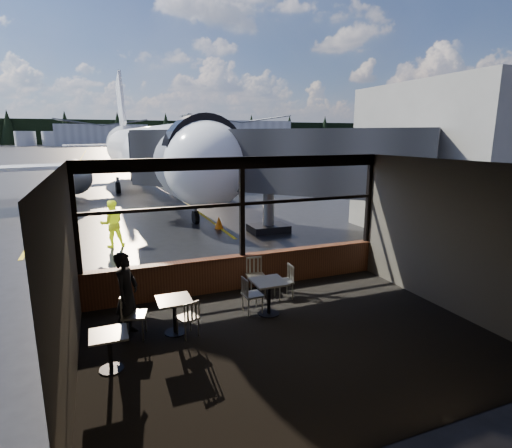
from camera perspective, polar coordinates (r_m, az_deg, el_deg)
ground_plane at (r=129.67m, az=-20.42°, el=9.92°), size 520.00×520.00×0.00m
carpet_floor at (r=8.40m, az=5.28°, el=-16.02°), size 8.00×6.00×0.01m
ceiling at (r=7.41m, az=5.82°, el=8.45°), size 8.00×6.00×0.04m
wall_left at (r=6.97m, az=-25.54°, el=-7.74°), size 0.04×6.00×3.50m
wall_right at (r=10.14m, az=26.11°, el=-1.71°), size 0.04×6.00×3.50m
wall_back at (r=5.42m, az=20.50°, el=-13.04°), size 8.00×0.04×3.50m
window_sill at (r=10.75m, az=-1.95°, el=-6.88°), size 8.00×0.28×0.90m
window_header at (r=10.17m, az=-2.07°, el=8.73°), size 8.00×0.18×0.30m
mullion_left at (r=9.75m, az=-24.46°, el=0.63°), size 0.12×0.12×2.60m
mullion_centre at (r=10.31m, az=-2.02°, el=2.34°), size 0.12×0.12×2.60m
mullion_right at (r=12.19m, az=15.78°, el=3.45°), size 0.12×0.12×2.60m
window_transom at (r=10.29m, az=-2.02°, el=2.89°), size 8.00×0.10×0.08m
airliner at (r=29.68m, az=-15.28°, el=14.36°), size 30.20×35.59×10.43m
jet_bridge at (r=16.67m, az=3.33°, el=7.49°), size 9.65×11.80×5.15m
cafe_table_near at (r=9.26m, az=1.84°, el=-10.46°), size 0.74×0.74×0.81m
cafe_table_mid at (r=8.61m, az=-11.54°, el=-12.77°), size 0.69×0.69×0.75m
cafe_table_left at (r=7.70m, az=-20.13°, el=-16.77°), size 0.63×0.63×0.70m
chair_near_e at (r=10.11m, az=3.96°, el=-8.24°), size 0.50×0.50×0.88m
chair_near_w at (r=9.30m, az=-0.51°, el=-10.11°), size 0.50×0.50×0.88m
chair_near_n at (r=10.34m, az=0.03°, el=-7.51°), size 0.57×0.57×0.96m
chair_mid_s at (r=8.43m, az=-9.74°, el=-13.08°), size 0.56×0.56×0.81m
chair_mid_w at (r=8.61m, az=-17.00°, el=-12.38°), size 0.63×0.63×0.95m
passenger at (r=8.59m, az=-17.98°, el=-9.55°), size 0.68×0.77×1.76m
ground_crew at (r=15.56m, az=-19.88°, el=0.04°), size 0.90×0.74×1.73m
cone_nose at (r=17.71m, az=-5.32°, el=0.21°), size 0.39×0.39×0.54m
terminal_annex at (r=18.06m, az=26.62°, el=7.95°), size 5.00×7.00×6.00m
hangar_mid at (r=194.59m, az=-21.09°, el=11.94°), size 38.00×15.00×10.00m
hangar_right at (r=198.00m, az=-3.01°, el=13.01°), size 50.00×20.00×12.00m
fuel_tank_a at (r=193.40m, az=-30.07°, el=10.52°), size 8.00×8.00×6.00m
fuel_tank_b at (r=192.28m, az=-27.09°, el=10.82°), size 8.00×8.00×6.00m
fuel_tank_c at (r=191.68m, az=-24.06°, el=11.10°), size 8.00×8.00×6.00m
treeline at (r=219.60m, az=-21.22°, el=12.15°), size 360.00×3.00×12.00m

